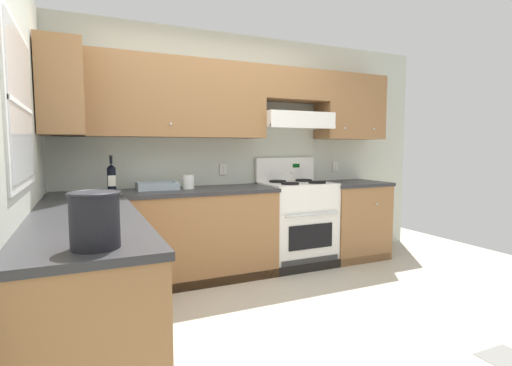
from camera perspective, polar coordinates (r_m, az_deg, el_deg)
name	(u,v)px	position (r m, az deg, el deg)	size (l,w,h in m)	color
ground_plane	(274,326)	(3.04, 2.62, -20.44)	(7.04, 7.04, 0.00)	#B2AA99
floor_accent_tile	(511,360)	(3.07, 33.61, -21.04)	(0.30, 0.30, 0.01)	slate
wall_back	(244,133)	(4.30, -1.86, 7.43)	(4.68, 0.57, 2.55)	beige
wall_left	(18,143)	(2.68, -31.86, 5.02)	(0.47, 4.00, 2.55)	beige
counter_back_run	(226,232)	(4.01, -4.49, -7.24)	(3.60, 0.65, 0.91)	olive
counter_left_run	(88,294)	(2.58, -23.60, -14.79)	(0.63, 1.91, 0.91)	olive
stove	(297,222)	(4.37, 6.05, -5.84)	(0.76, 0.62, 1.20)	white
wine_bottle	(112,177)	(3.75, -20.63, 0.80)	(0.08, 0.08, 0.34)	black
bowl	(157,187)	(3.86, -14.44, -0.60)	(0.39, 0.25, 0.07)	#9EADB7
bucket	(95,219)	(1.69, -22.78, -4.89)	(0.21, 0.21, 0.23)	black
paper_towel_roll	(188,182)	(3.88, -10.03, 0.17)	(0.11, 0.11, 0.14)	white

